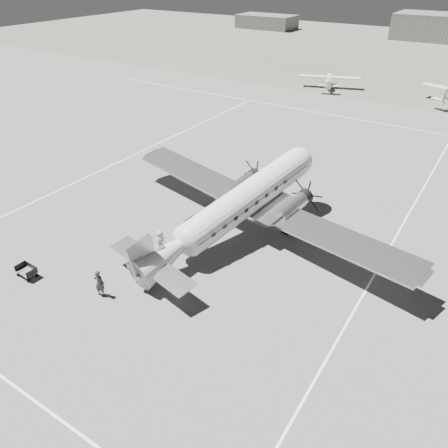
{
  "coord_description": "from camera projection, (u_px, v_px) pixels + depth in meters",
  "views": [
    {
      "loc": [
        16.38,
        -20.8,
        19.5
      ],
      "look_at": [
        1.04,
        2.96,
        2.2
      ],
      "focal_mm": 35.0,
      "sensor_mm": 36.0,
      "label": 1
    }
  ],
  "objects": [
    {
      "name": "ground",
      "position": [
        191.0,
        262.0,
        32.66
      ],
      "size": [
        260.0,
        260.0,
        0.0
      ],
      "primitive_type": "plane",
      "color": "slate",
      "rests_on": "ground"
    },
    {
      "name": "light_plane_left",
      "position": [
        329.0,
        82.0,
        75.63
      ],
      "size": [
        12.74,
        11.5,
        2.19
      ],
      "primitive_type": null,
      "rotation": [
        0.0,
        0.0,
        0.33
      ],
      "color": "silver",
      "rests_on": "ground"
    },
    {
      "name": "baggage_cart_far",
      "position": [
        27.0,
        271.0,
        31.02
      ],
      "size": [
        1.56,
        1.13,
        0.86
      ],
      "primitive_type": null,
      "rotation": [
        0.0,
        0.0,
        -0.04
      ],
      "color": "#545454",
      "rests_on": "ground"
    },
    {
      "name": "dc3_airliner",
      "position": [
        238.0,
        207.0,
        34.3
      ],
      "size": [
        32.41,
        25.75,
        5.47
      ],
      "primitive_type": null,
      "rotation": [
        0.0,
        0.0,
        -0.22
      ],
      "color": "#ACACAF",
      "rests_on": "ground"
    },
    {
      "name": "passenger",
      "position": [
        160.0,
        241.0,
        33.51
      ],
      "size": [
        0.71,
        0.96,
        1.79
      ],
      "primitive_type": "imported",
      "rotation": [
        0.0,
        0.0,
        1.75
      ],
      "color": "#B2B2B0",
      "rests_on": "ground"
    },
    {
      "name": "ground_crew",
      "position": [
        99.0,
        283.0,
        29.01
      ],
      "size": [
        0.83,
        0.65,
        2.02
      ],
      "primitive_type": "imported",
      "rotation": [
        0.0,
        0.0,
        3.39
      ],
      "color": "#303030",
      "rests_on": "ground"
    },
    {
      "name": "baggage_cart_near",
      "position": [
        142.0,
        255.0,
        32.64
      ],
      "size": [
        2.2,
        2.01,
        1.02
      ],
      "primitive_type": null,
      "rotation": [
        0.0,
        0.0,
        0.53
      ],
      "color": "#545454",
      "rests_on": "ground"
    },
    {
      "name": "ramp_agent",
      "position": [
        151.0,
        246.0,
        33.02
      ],
      "size": [
        0.84,
        0.97,
        1.73
      ],
      "primitive_type": "imported",
      "rotation": [
        0.0,
        0.0,
        1.81
      ],
      "color": "beige",
      "rests_on": "ground"
    },
    {
      "name": "taxi_line_horizon",
      "position": [
        360.0,
        120.0,
        61.33
      ],
      "size": [
        90.0,
        0.15,
        0.01
      ],
      "primitive_type": "cube",
      "color": "white",
      "rests_on": "ground"
    },
    {
      "name": "grass_infield",
      "position": [
        436.0,
        56.0,
        100.75
      ],
      "size": [
        260.0,
        90.0,
        0.01
      ],
      "primitive_type": "cube",
      "color": "#605D51",
      "rests_on": "ground"
    },
    {
      "name": "shed_secondary",
      "position": [
        267.0,
        22.0,
        139.48
      ],
      "size": [
        18.0,
        10.0,
        4.0
      ],
      "primitive_type": "cube",
      "color": "#545454",
      "rests_on": "ground"
    },
    {
      "name": "taxi_line_left",
      "position": [
        114.0,
        164.0,
        48.15
      ],
      "size": [
        0.15,
        60.0,
        0.01
      ],
      "primitive_type": "cube",
      "color": "white",
      "rests_on": "ground"
    },
    {
      "name": "taxi_line_near",
      "position": [
        30.0,
        398.0,
        22.62
      ],
      "size": [
        60.0,
        0.15,
        0.01
      ],
      "primitive_type": "cube",
      "color": "white",
      "rests_on": "ground"
    },
    {
      "name": "taxi_line_right",
      "position": [
        346.0,
        325.0,
        27.11
      ],
      "size": [
        0.15,
        80.0,
        0.01
      ],
      "primitive_type": "cube",
      "color": "white",
      "rests_on": "ground"
    }
  ]
}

